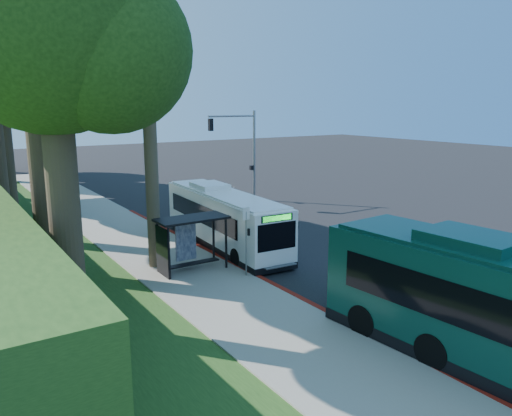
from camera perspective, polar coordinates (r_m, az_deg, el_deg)
ground at (r=29.01m, az=2.65°, el=-3.19°), size 140.00×140.00×0.00m
sidewalk at (r=25.56m, az=-10.79°, el=-5.34°), size 4.50×70.00×0.12m
red_curb at (r=23.15m, az=-1.61°, el=-6.95°), size 0.25×30.00×0.13m
grass_verge at (r=28.87m, az=-25.24°, el=-4.36°), size 8.00×70.00×0.06m
bus_shelter at (r=22.58m, az=-8.05°, el=-2.94°), size 3.20×1.51×2.55m
stop_sign_pole at (r=21.55m, az=-1.14°, el=-2.78°), size 0.35×0.06×3.17m
traffic_signal_pole at (r=38.56m, az=-1.49°, el=7.24°), size 4.10×0.30×7.00m
tree_0 at (r=23.30m, az=-24.31°, el=19.94°), size 8.40×8.00×15.70m
tree_6 at (r=17.16m, az=-22.18°, el=18.32°), size 7.56×7.20×13.74m
white_bus at (r=26.72m, az=-3.77°, el=-1.09°), size 2.92×10.76×3.17m
pickup at (r=37.60m, az=-4.23°, el=1.53°), size 2.71×5.80×1.61m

